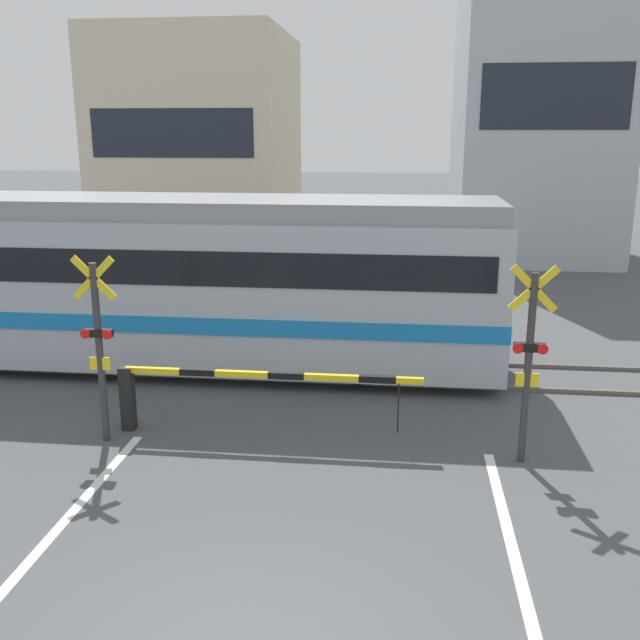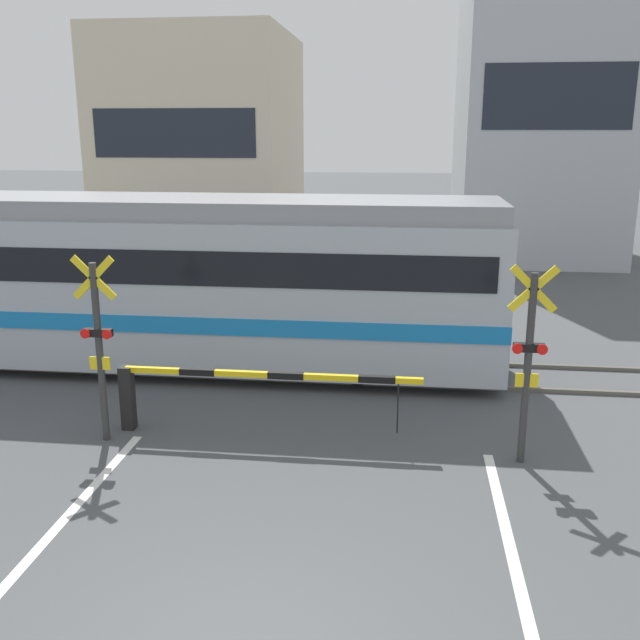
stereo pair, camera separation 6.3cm
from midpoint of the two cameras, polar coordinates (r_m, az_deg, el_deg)
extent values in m
cube|color=#5B564C|center=(13.77, 0.49, -4.92)|extent=(50.00, 0.10, 0.08)
cube|color=#5B564C|center=(15.12, 1.07, -3.09)|extent=(50.00, 0.10, 0.08)
cube|color=#ADB7C1|center=(14.90, -14.27, 2.63)|extent=(14.37, 2.63, 2.87)
cube|color=gray|center=(14.66, -14.67, 8.81)|extent=(14.23, 2.31, 0.36)
cube|color=#197AC6|center=(15.00, -14.16, 1.03)|extent=(14.39, 2.68, 0.32)
cube|color=black|center=(14.79, -14.43, 5.08)|extent=(13.80, 2.67, 0.64)
cylinder|color=black|center=(13.62, 2.84, -3.66)|extent=(0.76, 0.12, 0.76)
cylinder|color=black|center=(14.98, 3.21, -1.93)|extent=(0.76, 0.12, 0.76)
cube|color=black|center=(11.97, -15.28, -6.07)|extent=(0.20, 0.20, 1.06)
cube|color=yellow|center=(11.16, -4.09, -4.41)|extent=(4.72, 0.09, 0.09)
cube|color=black|center=(11.43, -9.93, -4.13)|extent=(0.57, 0.10, 0.10)
cube|color=black|center=(11.12, -2.89, -4.46)|extent=(0.57, 0.10, 0.10)
cube|color=black|center=(10.98, 4.45, -4.74)|extent=(0.57, 0.10, 0.10)
cylinder|color=black|center=(11.14, 6.11, -7.03)|extent=(0.02, 0.02, 0.82)
cube|color=black|center=(17.25, 11.75, 0.56)|extent=(0.20, 0.20, 1.06)
cube|color=yellow|center=(17.08, 3.93, 2.40)|extent=(4.72, 0.09, 0.09)
cube|color=black|center=(17.07, 7.89, 2.29)|extent=(0.57, 0.10, 0.10)
cube|color=black|center=(17.09, 3.14, 2.42)|extent=(0.57, 0.10, 0.10)
cube|color=black|center=(17.23, -1.57, 2.54)|extent=(0.57, 0.10, 0.10)
cylinder|color=black|center=(17.39, -2.64, 1.08)|extent=(0.02, 0.02, 0.82)
cylinder|color=#333333|center=(11.38, -17.35, -2.64)|extent=(0.11, 0.11, 2.83)
cube|color=yellow|center=(11.09, -17.82, 3.22)|extent=(0.68, 0.04, 0.68)
cube|color=yellow|center=(11.09, -17.82, 3.22)|extent=(0.68, 0.04, 0.68)
cube|color=black|center=(11.28, -17.48, -1.00)|extent=(0.44, 0.12, 0.12)
cylinder|color=red|center=(11.29, -18.42, -1.07)|extent=(0.15, 0.03, 0.15)
cylinder|color=red|center=(11.15, -16.84, -1.13)|extent=(0.15, 0.03, 0.15)
cube|color=yellow|center=(11.40, -17.34, -3.35)|extent=(0.32, 0.03, 0.20)
cylinder|color=#333333|center=(10.58, 16.12, -3.86)|extent=(0.11, 0.11, 2.83)
cube|color=yellow|center=(10.27, 16.59, 2.42)|extent=(0.68, 0.04, 0.68)
cube|color=yellow|center=(10.27, 16.59, 2.42)|extent=(0.68, 0.04, 0.68)
cube|color=black|center=(10.48, 16.25, -2.11)|extent=(0.44, 0.12, 0.12)
cylinder|color=red|center=(10.38, 15.39, -2.20)|extent=(0.15, 0.03, 0.15)
cylinder|color=red|center=(10.44, 17.24, -2.25)|extent=(0.15, 0.03, 0.15)
cube|color=yellow|center=(10.60, 16.08, -4.62)|extent=(0.32, 0.03, 0.20)
cylinder|color=#23232D|center=(19.70, 4.30, 2.16)|extent=(0.13, 0.13, 0.76)
cylinder|color=#23232D|center=(19.69, 4.71, 2.15)|extent=(0.13, 0.13, 0.76)
cube|color=#386647|center=(19.55, 4.54, 4.11)|extent=(0.38, 0.22, 0.61)
sphere|color=tan|center=(19.48, 4.57, 5.30)|extent=(0.21, 0.21, 0.21)
cube|color=beige|center=(30.07, -9.46, 13.75)|extent=(6.98, 7.71, 8.43)
cube|color=#1E232D|center=(26.37, -11.86, 14.42)|extent=(5.86, 0.03, 1.69)
cube|color=#B2B7BC|center=(29.33, 16.70, 15.39)|extent=(5.74, 7.71, 10.55)
cube|color=#1E232D|center=(25.55, 18.29, 16.62)|extent=(4.82, 0.03, 2.11)
camera|label=1|loc=(0.03, -90.15, -0.04)|focal=40.00mm
camera|label=2|loc=(0.03, 89.85, 0.04)|focal=40.00mm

